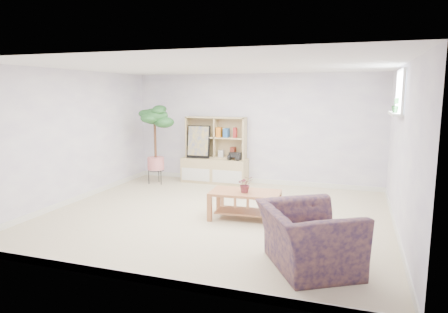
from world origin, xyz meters
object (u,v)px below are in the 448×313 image
(storage_unit, at_px, (214,150))
(floor_tree, at_px, (155,145))
(coffee_table, at_px, (245,205))
(armchair, at_px, (308,233))

(storage_unit, distance_m, floor_tree, 1.30)
(coffee_table, bearing_deg, armchair, -55.47)
(floor_tree, distance_m, armchair, 4.96)
(storage_unit, relative_size, floor_tree, 0.85)
(coffee_table, xyz_separation_m, armchair, (1.16, -1.50, 0.19))
(floor_tree, bearing_deg, armchair, -41.53)
(storage_unit, bearing_deg, armchair, -56.49)
(coffee_table, xyz_separation_m, floor_tree, (-2.53, 1.78, 0.64))
(storage_unit, bearing_deg, coffee_table, -59.60)
(storage_unit, height_order, floor_tree, floor_tree)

